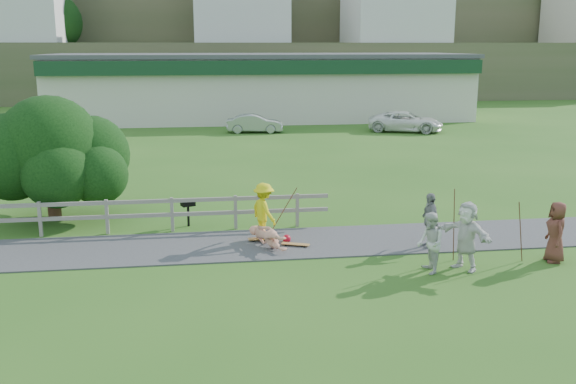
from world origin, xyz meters
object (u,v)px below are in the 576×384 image
spectator_d (466,236)px  car_white (406,122)px  skater_fallen (268,237)px  bbq (188,213)px  spectator_c (556,232)px  skater_rider (264,214)px  car_silver (255,123)px  tree (52,174)px  spectator_a (430,243)px  spectator_b (430,220)px

spectator_d → car_white: size_ratio=0.37×
skater_fallen → bbq: bearing=109.2°
spectator_c → spectator_d: spectator_d is taller
spectator_d → bbq: 8.93m
skater_fallen → spectator_c: bearing=-39.6°
skater_rider → car_silver: (1.92, 24.60, -0.23)m
skater_rider → bbq: (-2.27, 2.06, -0.40)m
spectator_d → car_white: 27.63m
car_silver → spectator_d: bearing=-168.0°
skater_rider → bbq: bearing=22.8°
car_white → bbq: 25.87m
tree → spectator_a: bearing=-32.6°
spectator_c → car_white: bearing=-179.1°
spectator_d → tree: 13.57m
spectator_c → spectator_b: bearing=-108.9°
spectator_b → spectator_d: (0.28, -1.91, 0.10)m
spectator_a → spectator_b: spectator_b is taller
skater_fallen → car_white: (12.06, 24.11, 0.37)m
skater_rider → spectator_a: size_ratio=1.06×
car_silver → car_white: car_white is taller
skater_rider → spectator_a: (3.95, -3.26, -0.05)m
spectator_b → bbq: bearing=-117.5°
spectator_a → spectator_d: spectator_d is taller
spectator_b → car_silver: 25.97m
spectator_a → spectator_c: (3.69, 0.37, 0.04)m
tree → bbq: (4.51, -1.55, -1.11)m
car_white → bbq: (-14.38, -21.50, -0.24)m
skater_fallen → bbq: size_ratio=1.97×
tree → spectator_b: bearing=-22.9°
spectator_c → spectator_a: bearing=-73.7°
skater_rider → spectator_c: bearing=-135.7°
skater_rider → car_white: 26.49m
tree → car_silver: bearing=67.5°
car_silver → tree: (-8.69, -20.99, 0.95)m
spectator_c → bbq: bearing=-106.0°
skater_rider → spectator_a: skater_rider is taller
spectator_d → bbq: spectator_d is taller
spectator_c → skater_rider: bearing=-100.2°
spectator_d → car_silver: size_ratio=0.49×
skater_fallen → tree: size_ratio=0.32×
skater_fallen → spectator_a: 4.77m
spectator_c → spectator_d: size_ratio=0.91×
spectator_a → car_silver: bearing=-173.7°
skater_rider → spectator_d: spectator_d is taller
spectator_b → tree: 12.47m
car_white → bbq: size_ratio=5.55×
spectator_d → spectator_b: bearing=158.5°
spectator_d → skater_rider: bearing=-152.2°
skater_rider → skater_fallen: (0.05, -0.55, -0.53)m
skater_fallen → spectator_a: (3.90, -2.71, 0.48)m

